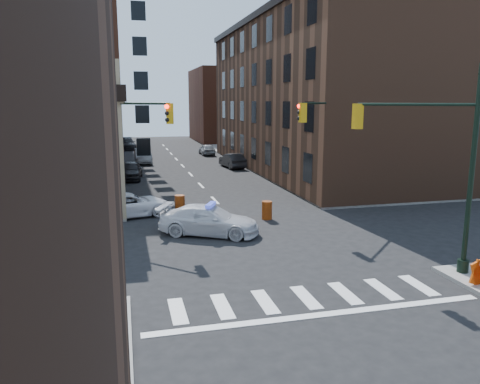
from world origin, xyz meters
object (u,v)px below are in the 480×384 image
parked_car_wfar (143,156)px  barrel_road (267,210)px  pedestrian_a (41,203)px  barrel_bank (180,204)px  parked_car_wnear (130,170)px  parked_car_enear (232,161)px  pickup (130,205)px  police_car (209,220)px  barricade_nw_a (98,213)px  pedestrian_b (76,203)px

parked_car_wfar → barrel_road: bearing=-78.8°
pedestrian_a → barrel_bank: size_ratio=1.78×
parked_car_wfar → barrel_road: (5.92, -27.07, -0.29)m
parked_car_wnear → parked_car_enear: 11.44m
barrel_road → pickup: bearing=161.4°
parked_car_enear → pickup: bearing=53.8°
police_car → barrel_bank: bearing=36.0°
parked_car_wnear → pedestrian_a: 14.98m
police_car → pedestrian_a: bearing=88.5°
parked_car_wnear → pedestrian_a: pedestrian_a is taller
pickup → parked_car_wnear: parked_car_wnear is taller
barricade_nw_a → parked_car_wfar: bearing=80.0°
parked_car_wnear → barrel_bank: parked_car_wnear is taller
parked_car_wfar → pedestrian_a: bearing=-106.2°
barrel_road → pedestrian_a: bearing=169.8°
parked_car_wfar → barrel_bank: parked_car_wfar is taller
pedestrian_b → parked_car_enear: bearing=51.2°
parked_car_enear → barrel_bank: (-7.59, -18.43, -0.19)m
pickup → pedestrian_b: pedestrian_b is taller
parked_car_wnear → pickup: bearing=-86.1°
pedestrian_a → barrel_road: 12.82m
parked_car_enear → pedestrian_a: pedestrian_a is taller
pickup → barricade_nw_a: pickup is taller
pickup → pedestrian_b: bearing=91.2°
pickup → barricade_nw_a: bearing=107.5°
pedestrian_b → barrel_bank: pedestrian_b is taller
parked_car_wfar → pickup: bearing=-95.4°
parked_car_enear → pedestrian_b: (-13.54, -19.43, 0.37)m
pedestrian_b → pedestrian_a: bearing=163.9°
parked_car_wfar → parked_car_enear: 10.51m
barrel_road → barricade_nw_a: (-9.52, 1.56, 0.03)m
parked_car_enear → barrel_road: (-2.86, -21.29, -0.21)m
parked_car_wnear → barrel_road: parked_car_wnear is taller
parked_car_enear → barrel_bank: bearing=61.0°
pedestrian_b → barricade_nw_a: size_ratio=1.76×
pedestrian_b → barricade_nw_a: (1.17, -0.30, -0.55)m
parked_car_wnear → pedestrian_a: bearing=-105.0°
parked_car_wfar → barricade_nw_a: size_ratio=4.53×
parked_car_wnear → pedestrian_b: size_ratio=2.43×
parked_car_wfar → pedestrian_a: pedestrian_a is taller
parked_car_enear → barrel_bank: parked_car_enear is taller
police_car → pedestrian_b: (-6.85, 4.18, 0.36)m
pedestrian_a → barrel_road: pedestrian_a is taller
pickup → pedestrian_a: bearing=80.8°
police_car → barricade_nw_a: 6.88m
police_car → parked_car_wnear: size_ratio=1.11×
parked_car_wfar → barricade_nw_a: bearing=-99.2°
pickup → barrel_bank: pickup is taller
parked_car_wnear → barricade_nw_a: 14.92m
pedestrian_b → barrel_bank: size_ratio=1.76×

